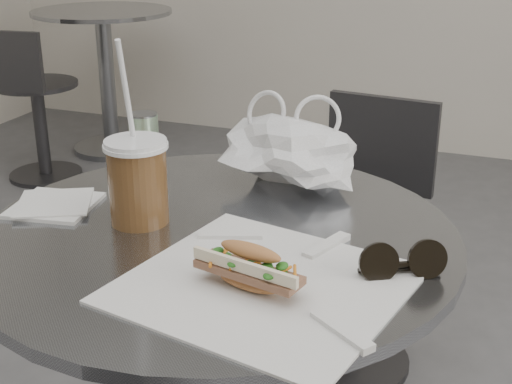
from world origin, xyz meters
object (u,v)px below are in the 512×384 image
(banh_mi, at_px, (249,268))
(iced_coffee, at_px, (138,180))
(cafe_table, at_px, (221,376))
(drink_can, at_px, (144,141))
(chair_far, at_px, (358,253))
(bg_table, at_px, (106,64))
(bg_chair, at_px, (34,113))
(sunglasses, at_px, (402,263))

(banh_mi, bearing_deg, iced_coffee, 162.10)
(cafe_table, xyz_separation_m, banh_mi, (0.11, -0.16, 0.31))
(banh_mi, height_order, drink_can, drink_can)
(iced_coffee, bearing_deg, cafe_table, 4.65)
(drink_can, bearing_deg, cafe_table, -41.40)
(chair_far, bearing_deg, cafe_table, 92.77)
(bg_table, distance_m, banh_mi, 2.93)
(bg_chair, distance_m, sunglasses, 2.68)
(banh_mi, xyz_separation_m, iced_coffee, (-0.25, 0.15, 0.04))
(banh_mi, relative_size, sunglasses, 1.65)
(bg_table, bearing_deg, banh_mi, -53.97)
(cafe_table, relative_size, drink_can, 7.00)
(iced_coffee, bearing_deg, bg_chair, 132.24)
(bg_table, height_order, drink_can, drink_can)
(cafe_table, distance_m, banh_mi, 0.36)
(iced_coffee, relative_size, sunglasses, 2.51)
(chair_far, distance_m, banh_mi, 1.06)
(bg_table, relative_size, banh_mi, 3.78)
(cafe_table, distance_m, iced_coffee, 0.37)
(cafe_table, height_order, bg_chair, cafe_table)
(cafe_table, xyz_separation_m, chair_far, (0.06, 0.81, -0.13))
(cafe_table, distance_m, sunglasses, 0.42)
(iced_coffee, height_order, drink_can, iced_coffee)
(chair_far, relative_size, bg_chair, 1.02)
(iced_coffee, xyz_separation_m, sunglasses, (0.43, -0.04, -0.05))
(bg_chair, bearing_deg, banh_mi, -52.54)
(bg_table, xyz_separation_m, drink_can, (1.35, -1.98, 0.33))
(iced_coffee, height_order, sunglasses, iced_coffee)
(banh_mi, bearing_deg, cafe_table, 138.66)
(cafe_table, bearing_deg, banh_mi, -53.90)
(sunglasses, bearing_deg, chair_far, 76.43)
(chair_far, distance_m, bg_chair, 1.95)
(bg_table, relative_size, iced_coffee, 2.49)
(bg_table, xyz_separation_m, bg_chair, (-0.08, -0.50, -0.14))
(bg_chair, height_order, iced_coffee, iced_coffee)
(cafe_table, bearing_deg, drink_can, 138.60)
(drink_can, bearing_deg, bg_chair, 134.15)
(bg_chair, bearing_deg, iced_coffee, -54.43)
(bg_table, bearing_deg, bg_chair, -99.51)
(sunglasses, xyz_separation_m, drink_can, (-0.55, 0.27, 0.03))
(bg_chair, bearing_deg, drink_can, -52.51)
(bg_table, distance_m, bg_chair, 0.53)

